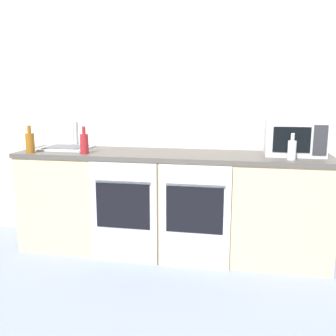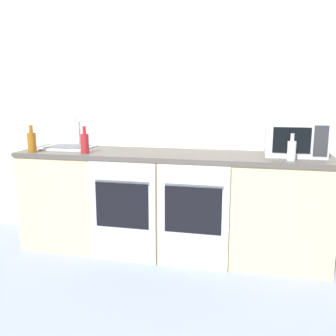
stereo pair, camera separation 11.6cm
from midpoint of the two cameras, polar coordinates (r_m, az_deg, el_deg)
name	(u,v)px [view 1 (the left image)]	position (r m, az deg, el deg)	size (l,w,h in m)	color
wall_back	(177,109)	(3.61, 0.40, 9.04)	(10.00, 0.06, 2.60)	silver
counter_back	(170,203)	(3.42, -0.63, -5.31)	(2.76, 0.63, 0.92)	#D1B789
oven_left	(123,213)	(3.22, -7.84, -6.77)	(0.58, 0.06, 0.88)	#B7BABF
oven_right	(195,217)	(3.09, 2.98, -7.47)	(0.58, 0.06, 0.88)	silver
microwave	(295,138)	(3.33, 17.78, 4.43)	(0.49, 0.33, 0.30)	#B7BABF
bottle_clear	(292,149)	(3.09, 17.35, 2.72)	(0.07, 0.07, 0.21)	silver
bottle_red	(84,143)	(3.35, -13.62, 3.71)	(0.07, 0.07, 0.24)	maroon
bottle_amber	(30,142)	(3.54, -21.17, 3.68)	(0.08, 0.08, 0.24)	#8C5114
sink	(66,147)	(3.74, -16.08, 3.12)	(0.45, 0.41, 0.30)	silver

